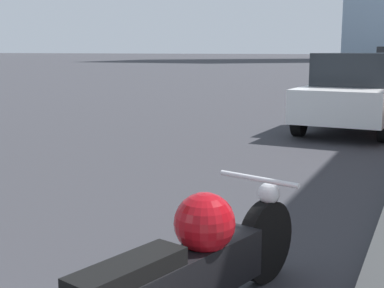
{
  "coord_description": "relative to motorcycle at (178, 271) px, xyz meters",
  "views": [
    {
      "loc": [
        3.9,
        1.71,
        1.66
      ],
      "look_at": [
        1.55,
        6.87,
        0.65
      ],
      "focal_mm": 50.0,
      "sensor_mm": 36.0,
      "label": 1
    }
  ],
  "objects": [
    {
      "name": "motorcycle",
      "position": [
        0.0,
        0.0,
        0.0
      ],
      "size": [
        0.92,
        2.58,
        0.81
      ],
      "rotation": [
        0.0,
        0.0,
        -0.26
      ],
      "color": "black",
      "rests_on": "ground_plane"
    },
    {
      "name": "parked_car_white",
      "position": [
        -0.24,
        8.78,
        0.4
      ],
      "size": [
        1.92,
        4.05,
        1.59
      ],
      "rotation": [
        0.0,
        0.0,
        -0.05
      ],
      "color": "silver",
      "rests_on": "ground_plane"
    }
  ]
}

